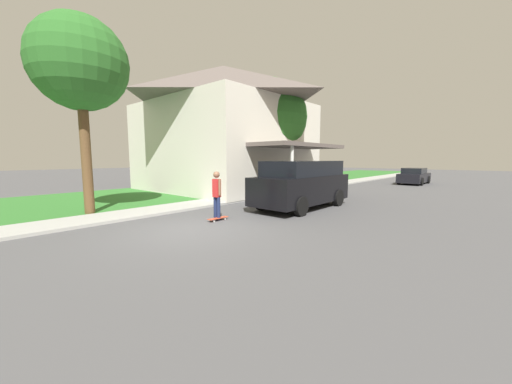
% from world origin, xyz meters
% --- Properties ---
extents(ground_plane, '(120.00, 120.00, 0.00)m').
position_xyz_m(ground_plane, '(0.00, 0.00, 0.00)').
color(ground_plane, '#49494C').
extents(lawn, '(10.00, 80.00, 0.08)m').
position_xyz_m(lawn, '(-8.00, 6.00, 0.04)').
color(lawn, '#2D6B28').
rests_on(lawn, ground_plane).
extents(sidewalk, '(1.80, 80.00, 0.10)m').
position_xyz_m(sidewalk, '(-3.60, 6.00, 0.05)').
color(sidewalk, '#9E9E99').
rests_on(sidewalk, ground_plane).
extents(house, '(12.72, 9.59, 8.29)m').
position_xyz_m(house, '(-7.62, 8.39, 4.37)').
color(house, beige).
rests_on(house, lawn).
extents(lawn_tree_near, '(3.38, 3.38, 7.24)m').
position_xyz_m(lawn_tree_near, '(-4.79, -1.24, 5.58)').
color(lawn_tree_near, brown).
rests_on(lawn_tree_near, lawn).
extents(lawn_tree_far, '(4.91, 4.91, 7.19)m').
position_xyz_m(lawn_tree_far, '(-4.55, 9.45, 4.80)').
color(lawn_tree_far, brown).
rests_on(lawn_tree_far, lawn).
extents(suv_parked, '(2.20, 5.11, 2.08)m').
position_xyz_m(suv_parked, '(0.46, 5.62, 1.09)').
color(suv_parked, black).
rests_on(suv_parked, ground_plane).
extents(car_down_street, '(1.89, 4.30, 1.38)m').
position_xyz_m(car_down_street, '(1.25, 22.17, 0.66)').
color(car_down_street, black).
rests_on(car_down_street, ground_plane).
extents(skateboarder, '(0.41, 0.23, 1.74)m').
position_xyz_m(skateboarder, '(-0.43, 1.45, 0.97)').
color(skateboarder, '#192347').
rests_on(skateboarder, ground_plane).
extents(skateboard, '(0.22, 0.82, 0.10)m').
position_xyz_m(skateboard, '(-0.33, 1.40, 0.08)').
color(skateboard, '#B73D23').
rests_on(skateboard, ground_plane).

